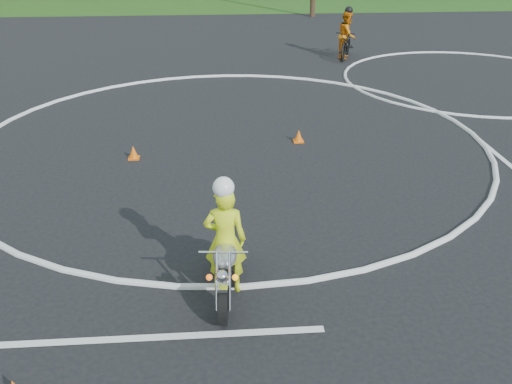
{
  "coord_description": "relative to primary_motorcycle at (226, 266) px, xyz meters",
  "views": [
    {
      "loc": [
        -0.34,
        -9.82,
        4.89
      ],
      "look_at": [
        0.25,
        -2.09,
        1.1
      ],
      "focal_mm": 40.0,
      "sensor_mm": 36.0,
      "label": 1
    }
  ],
  "objects": [
    {
      "name": "course_markings",
      "position": [
        2.41,
        7.48,
        -0.46
      ],
      "size": [
        19.05,
        19.05,
        0.12
      ],
      "color": "silver",
      "rests_on": "ground"
    },
    {
      "name": "rider_primary_grp",
      "position": [
        -0.0,
        0.13,
        0.4
      ],
      "size": [
        0.62,
        0.44,
        1.79
      ],
      "rotation": [
        0.0,
        0.0,
        -0.08
      ],
      "color": "#D7EC18",
      "rests_on": "ground"
    },
    {
      "name": "grass_strip",
      "position": [
        0.24,
        30.13,
        -0.46
      ],
      "size": [
        120.0,
        10.0,
        0.02
      ],
      "primitive_type": "cube",
      "color": "#1E4714",
      "rests_on": "ground"
    },
    {
      "name": "ground",
      "position": [
        0.24,
        3.13,
        -0.47
      ],
      "size": [
        120.0,
        120.0,
        0.0
      ],
      "primitive_type": "plane",
      "color": "black",
      "rests_on": "ground"
    },
    {
      "name": "traffic_cones",
      "position": [
        3.04,
        4.01,
        -0.33
      ],
      "size": [
        14.84,
        12.83,
        0.3
      ],
      "color": "orange",
      "rests_on": "ground"
    },
    {
      "name": "primary_motorcycle",
      "position": [
        0.0,
        0.0,
        0.0
      ],
      "size": [
        0.64,
        1.84,
        0.97
      ],
      "rotation": [
        0.0,
        0.0,
        -0.08
      ],
      "color": "black",
      "rests_on": "ground"
    },
    {
      "name": "rider_second_grp",
      "position": [
        4.92,
        14.5,
        0.19
      ],
      "size": [
        1.32,
        2.07,
        1.88
      ],
      "rotation": [
        0.0,
        0.0,
        -0.36
      ],
      "color": "black",
      "rests_on": "ground"
    }
  ]
}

